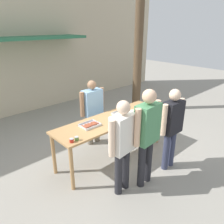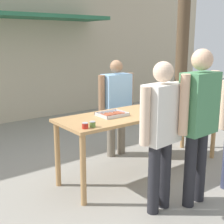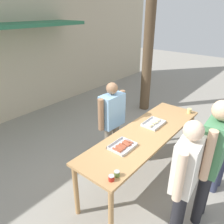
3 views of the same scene
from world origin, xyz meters
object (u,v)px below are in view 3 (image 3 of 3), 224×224
person_customer_holding_hotdog (186,174)px  person_customer_waiting_in_line (212,155)px  person_server_behind_table (112,117)px  condiment_jar_mustard (111,178)px  food_tray_sausages (122,147)px  utility_pole (151,8)px  food_tray_buns (153,123)px  condiment_jar_ketchup (117,174)px  beer_cup (189,111)px

person_customer_holding_hotdog → person_customer_waiting_in_line: 0.47m
person_server_behind_table → condiment_jar_mustard: bearing=-138.2°
food_tray_sausages → person_customer_holding_hotdog: size_ratio=0.22×
person_server_behind_table → food_tray_sausages: bearing=-129.0°
person_server_behind_table → utility_pole: (2.52, 0.82, 1.81)m
person_server_behind_table → food_tray_buns: bearing=-67.5°
food_tray_sausages → food_tray_buns: food_tray_buns is taller
food_tray_sausages → condiment_jar_ketchup: 0.60m
utility_pole → condiment_jar_ketchup: bearing=-153.4°
person_server_behind_table → person_customer_waiting_in_line: (-0.24, -1.82, 0.15)m
beer_cup → utility_pole: utility_pole is taller
condiment_jar_mustard → utility_pole: utility_pole is taller
person_customer_holding_hotdog → food_tray_buns: bearing=-140.2°
beer_cup → food_tray_sausages: bearing=170.3°
food_tray_sausages → person_customer_waiting_in_line: (0.39, -1.10, 0.15)m
food_tray_sausages → beer_cup: size_ratio=4.06×
beer_cup → person_customer_holding_hotdog: (-1.79, -0.66, 0.04)m
food_tray_buns → utility_pole: utility_pole is taller
person_customer_holding_hotdog → utility_pole: size_ratio=0.31×
condiment_jar_mustard → condiment_jar_ketchup: size_ratio=1.00×
food_tray_buns → condiment_jar_ketchup: (-1.41, -0.31, 0.01)m
food_tray_buns → condiment_jar_ketchup: size_ratio=5.44×
condiment_jar_ketchup → person_customer_holding_hotdog: 0.80m
beer_cup → person_server_behind_table: person_server_behind_table is taller
food_tray_sausages → utility_pole: size_ratio=0.07×
beer_cup → utility_pole: (1.42, 1.83, 1.79)m
condiment_jar_ketchup → person_customer_holding_hotdog: (0.46, -0.65, 0.05)m
condiment_jar_ketchup → person_customer_holding_hotdog: person_customer_holding_hotdog is taller
person_customer_waiting_in_line → utility_pole: 4.17m
food_tray_buns → utility_pole: size_ratio=0.07×
food_tray_sausages → utility_pole: 3.95m
food_tray_sausages → food_tray_buns: bearing=0.1°
condiment_jar_mustard → person_customer_holding_hotdog: bearing=-49.4°
condiment_jar_ketchup → person_server_behind_table: bearing=41.7°
food_tray_buns → condiment_jar_mustard: size_ratio=5.44×
utility_pole → person_customer_waiting_in_line: bearing=-136.4°
person_server_behind_table → person_customer_waiting_in_line: person_customer_waiting_in_line is taller
person_customer_holding_hotdog → person_customer_waiting_in_line: bearing=156.3°
person_customer_waiting_in_line → utility_pole: size_ratio=0.34×
food_tray_buns → utility_pole: bearing=34.1°
person_server_behind_table → person_customer_waiting_in_line: bearing=-95.1°
food_tray_sausages → beer_cup: beer_cup is taller
food_tray_sausages → person_customer_waiting_in_line: size_ratio=0.20×
food_tray_buns → beer_cup: 0.89m
condiment_jar_ketchup → person_customer_holding_hotdog: size_ratio=0.04×
person_customer_holding_hotdog → food_tray_sausages: bearing=-98.8°
food_tray_sausages → person_customer_holding_hotdog: (-0.05, -0.96, 0.07)m
condiment_jar_mustard → condiment_jar_ketchup: 0.10m
condiment_jar_ketchup → person_customer_waiting_in_line: (0.90, -0.80, 0.13)m
person_customer_waiting_in_line → utility_pole: utility_pole is taller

